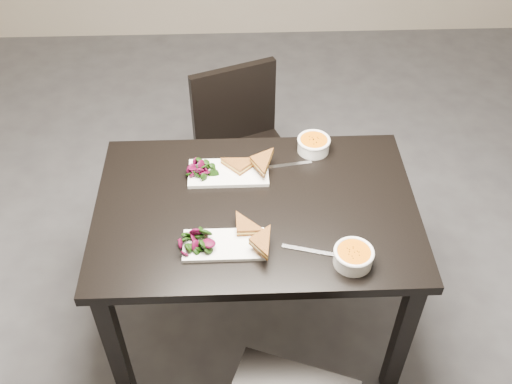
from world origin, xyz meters
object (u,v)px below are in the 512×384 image
at_px(soup_bowl_near, 353,256).
at_px(plate_far, 228,173).
at_px(chair_far, 243,144).
at_px(soup_bowl_far, 314,144).
at_px(table, 256,224).
at_px(plate_near, 224,245).

bearing_deg(soup_bowl_near, plate_far, 132.18).
bearing_deg(chair_far, soup_bowl_near, -90.98).
xyz_separation_m(chair_far, soup_bowl_far, (0.28, -0.37, 0.30)).
bearing_deg(plate_far, soup_bowl_near, -47.82).
xyz_separation_m(table, plate_far, (-0.10, 0.18, 0.11)).
distance_m(table, chair_far, 0.70).
bearing_deg(plate_near, soup_bowl_far, 54.14).
bearing_deg(soup_bowl_far, table, -128.47).
height_order(chair_far, soup_bowl_far, chair_far).
xyz_separation_m(table, plate_near, (-0.12, -0.19, 0.11)).
height_order(table, plate_near, plate_near).
relative_size(plate_far, soup_bowl_far, 2.31).
xyz_separation_m(chair_far, plate_near, (-0.08, -0.88, 0.27)).
bearing_deg(soup_bowl_far, plate_near, -125.86).
height_order(plate_far, soup_bowl_far, soup_bowl_far).
height_order(table, plate_far, plate_far).
bearing_deg(table, soup_bowl_near, -41.96).
xyz_separation_m(chair_far, plate_far, (-0.07, -0.51, 0.27)).
xyz_separation_m(table, chair_far, (-0.04, 0.68, -0.17)).
bearing_deg(plate_far, table, -60.08).
bearing_deg(plate_near, chair_far, 84.66).
height_order(chair_far, plate_near, chair_far).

